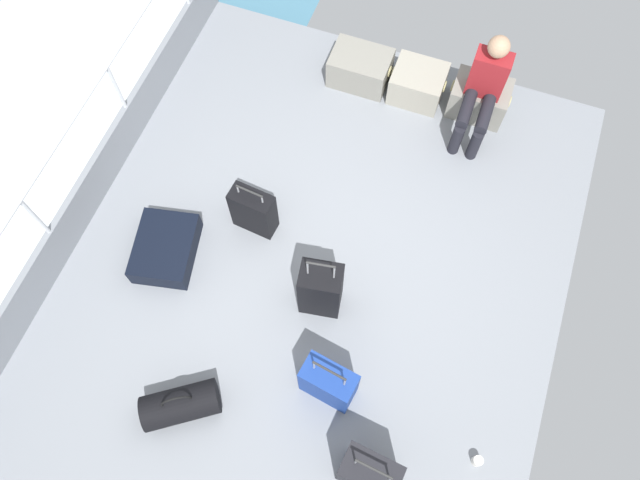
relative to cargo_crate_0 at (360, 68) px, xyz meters
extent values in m
cube|color=gray|center=(0.30, -2.11, -0.20)|extent=(4.40, 5.20, 0.06)
cube|color=gray|center=(-1.87, -2.11, 0.05)|extent=(0.06, 5.20, 0.45)
cylinder|color=silver|center=(-1.87, -2.80, 0.33)|extent=(0.04, 0.04, 1.00)
cylinder|color=silver|center=(-1.87, -1.42, 0.33)|extent=(0.04, 0.04, 1.00)
cylinder|color=silver|center=(-1.87, -2.11, 0.83)|extent=(0.04, 4.16, 0.04)
cube|color=gray|center=(0.00, 0.00, 0.00)|extent=(0.60, 0.43, 0.35)
torus|color=tan|center=(-0.31, 0.00, 0.07)|extent=(0.02, 0.12, 0.12)
torus|color=tan|center=(0.31, 0.00, 0.07)|extent=(0.02, 0.12, 0.12)
cube|color=#9E9989|center=(0.61, 0.01, 0.00)|extent=(0.52, 0.45, 0.34)
torus|color=tan|center=(0.34, 0.01, 0.07)|extent=(0.02, 0.12, 0.12)
torus|color=tan|center=(0.88, 0.01, 0.07)|extent=(0.02, 0.12, 0.12)
cube|color=gray|center=(1.24, 0.03, 0.01)|extent=(0.56, 0.40, 0.37)
torus|color=tan|center=(0.95, 0.03, 0.08)|extent=(0.02, 0.12, 0.12)
torus|color=tan|center=(1.53, 0.03, 0.08)|extent=(0.02, 0.12, 0.12)
cube|color=maroon|center=(1.24, -0.02, 0.44)|extent=(0.34, 0.20, 0.48)
sphere|color=tan|center=(1.24, -0.02, 0.80)|extent=(0.20, 0.20, 0.20)
cylinder|color=black|center=(1.33, -0.32, 0.24)|extent=(0.12, 0.40, 0.12)
cylinder|color=black|center=(1.33, -0.52, 0.01)|extent=(0.11, 0.11, 0.37)
cylinder|color=black|center=(1.15, -0.32, 0.24)|extent=(0.12, 0.40, 0.12)
cylinder|color=black|center=(1.15, -0.52, 0.01)|extent=(0.11, 0.11, 0.37)
cube|color=black|center=(1.30, -3.68, 0.09)|extent=(0.46, 0.30, 0.53)
cylinder|color=#A5A8AD|center=(1.17, -3.67, 0.44)|extent=(0.02, 0.02, 0.16)
cylinder|color=#A5A8AD|center=(1.43, -3.69, 0.44)|extent=(0.02, 0.02, 0.16)
cylinder|color=#2D2D2D|center=(1.30, -3.68, 0.52)|extent=(0.28, 0.05, 0.02)
cube|color=green|center=(1.31, -3.55, 0.22)|extent=(0.05, 0.01, 0.08)
cube|color=black|center=(0.46, -2.46, 0.15)|extent=(0.39, 0.31, 0.65)
cylinder|color=#A5A8AD|center=(0.36, -2.47, 0.58)|extent=(0.02, 0.02, 0.21)
cylinder|color=#A5A8AD|center=(0.57, -2.44, 0.58)|extent=(0.02, 0.02, 0.21)
cylinder|color=#2D2D2D|center=(0.46, -2.46, 0.69)|extent=(0.23, 0.06, 0.02)
cube|color=silver|center=(0.44, -2.32, 0.30)|extent=(0.05, 0.01, 0.08)
cube|color=black|center=(-0.37, -1.94, 0.09)|extent=(0.41, 0.23, 0.52)
cylinder|color=#A5A8AD|center=(-0.48, -1.93, 0.40)|extent=(0.02, 0.02, 0.10)
cylinder|color=#A5A8AD|center=(-0.25, -1.95, 0.40)|extent=(0.02, 0.02, 0.10)
cylinder|color=#2D2D2D|center=(-0.37, -1.94, 0.45)|extent=(0.26, 0.04, 0.02)
cube|color=white|center=(-0.36, -1.84, 0.27)|extent=(0.05, 0.01, 0.08)
cube|color=black|center=(-1.01, -2.50, -0.06)|extent=(0.64, 0.75, 0.22)
cube|color=silver|center=(-1.08, -2.17, -0.03)|extent=(0.05, 0.02, 0.08)
cube|color=navy|center=(0.78, -3.15, 0.08)|extent=(0.46, 0.29, 0.51)
cylinder|color=#A5A8AD|center=(0.66, -3.13, 0.42)|extent=(0.02, 0.02, 0.17)
cylinder|color=#A5A8AD|center=(0.91, -3.17, 0.42)|extent=(0.02, 0.02, 0.17)
cylinder|color=#2D2D2D|center=(0.78, -3.15, 0.51)|extent=(0.28, 0.06, 0.02)
cube|color=silver|center=(0.80, -3.03, 0.18)|extent=(0.05, 0.01, 0.08)
cylinder|color=black|center=(-0.28, -3.70, -0.03)|extent=(0.66, 0.58, 0.28)
torus|color=black|center=(-0.28, -3.70, 0.12)|extent=(0.21, 0.15, 0.24)
cylinder|color=white|center=(2.08, -3.29, -0.12)|extent=(0.08, 0.08, 0.10)
camera|label=1|loc=(1.06, -4.09, 4.94)|focal=34.16mm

